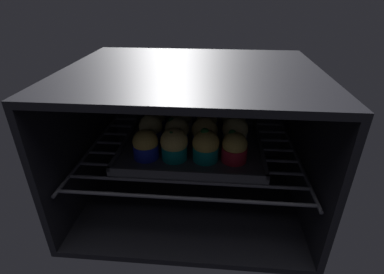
{
  "coord_description": "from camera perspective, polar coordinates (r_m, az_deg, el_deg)",
  "views": [
    {
      "loc": [
        5.82,
        -43.6,
        52.54
      ],
      "look_at": [
        0.0,
        23.05,
        17.34
      ],
      "focal_mm": 27.13,
      "sensor_mm": 36.0,
      "label": 1
    }
  ],
  "objects": [
    {
      "name": "muffin_row0_col0",
      "position": [
        0.7,
        -9.1,
        -1.58
      ],
      "size": [
        6.12,
        6.12,
        7.29
      ],
      "color": "#1928B7",
      "rests_on": "baking_tray"
    },
    {
      "name": "baking_tray",
      "position": [
        0.77,
        0.0,
        -1.75
      ],
      "size": [
        36.16,
        28.96,
        2.2
      ],
      "color": "#4C4C51",
      "rests_on": "oven_rack"
    },
    {
      "name": "muffin_row1_col3",
      "position": [
        0.75,
        8.43,
        0.94
      ],
      "size": [
        6.64,
        6.64,
        8.01
      ],
      "color": "silver",
      "rests_on": "baking_tray"
    },
    {
      "name": "muffin_row1_col0",
      "position": [
        0.77,
        -8.08,
        1.43
      ],
      "size": [
        6.15,
        6.15,
        7.77
      ],
      "color": "#1928B7",
      "rests_on": "baking_tray"
    },
    {
      "name": "muffin_row2_col2",
      "position": [
        0.81,
        2.88,
        2.8
      ],
      "size": [
        6.12,
        6.12,
        7.05
      ],
      "color": "#1928B7",
      "rests_on": "baking_tray"
    },
    {
      "name": "muffin_row0_col2",
      "position": [
        0.68,
        2.71,
        -1.78
      ],
      "size": [
        6.33,
        6.33,
        8.28
      ],
      "color": "#0C8C84",
      "rests_on": "baking_tray"
    },
    {
      "name": "muffin_row2_col3",
      "position": [
        0.81,
        8.09,
        3.25
      ],
      "size": [
        6.72,
        6.72,
        8.35
      ],
      "color": "#1928B7",
      "rests_on": "baking_tray"
    },
    {
      "name": "muffin_row0_col1",
      "position": [
        0.69,
        -3.53,
        -1.49
      ],
      "size": [
        6.53,
        6.53,
        7.97
      ],
      "color": "#0C8C84",
      "rests_on": "baking_tray"
    },
    {
      "name": "oven_cavity",
      "position": [
        0.79,
        0.2,
        0.86
      ],
      "size": [
        59.0,
        47.0,
        37.0
      ],
      "color": "black",
      "rests_on": "ground"
    },
    {
      "name": "oven_rack",
      "position": [
        0.77,
        -0.07,
        -2.84
      ],
      "size": [
        54.8,
        42.0,
        0.8
      ],
      "color": "#51515B",
      "rests_on": "oven_cavity"
    },
    {
      "name": "muffin_row2_col1",
      "position": [
        0.82,
        -2.09,
        3.29
      ],
      "size": [
        6.12,
        6.12,
        7.45
      ],
      "color": "silver",
      "rests_on": "baking_tray"
    },
    {
      "name": "muffin_row1_col1",
      "position": [
        0.75,
        -3.01,
        0.96
      ],
      "size": [
        6.33,
        6.33,
        7.52
      ],
      "color": "#1928B7",
      "rests_on": "baking_tray"
    },
    {
      "name": "muffin_row0_col3",
      "position": [
        0.69,
        8.35,
        -2.1
      ],
      "size": [
        6.12,
        6.12,
        7.65
      ],
      "color": "red",
      "rests_on": "baking_tray"
    },
    {
      "name": "muffin_row1_col2",
      "position": [
        0.74,
        2.49,
        0.83
      ],
      "size": [
        6.69,
        6.69,
        7.86
      ],
      "color": "#1928B7",
      "rests_on": "baking_tray"
    },
    {
      "name": "muffin_row2_col0",
      "position": [
        0.83,
        -7.26,
        3.29
      ],
      "size": [
        6.12,
        6.12,
        7.15
      ],
      "color": "#1928B7",
      "rests_on": "baking_tray"
    }
  ]
}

